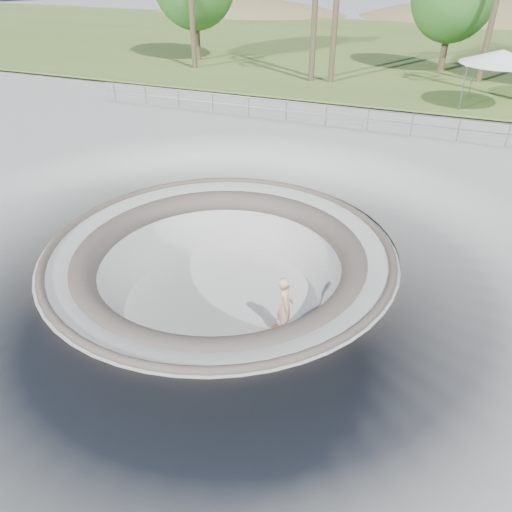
% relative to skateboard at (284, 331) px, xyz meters
% --- Properties ---
extents(ground, '(180.00, 180.00, 0.00)m').
position_rel_skateboard_xyz_m(ground, '(-2.33, 0.78, 1.84)').
color(ground, gray).
rests_on(ground, ground).
extents(skate_bowl, '(14.00, 14.00, 4.10)m').
position_rel_skateboard_xyz_m(skate_bowl, '(-2.33, 0.78, 0.01)').
color(skate_bowl, gray).
rests_on(skate_bowl, ground).
extents(grass_strip, '(180.00, 36.00, 0.12)m').
position_rel_skateboard_xyz_m(grass_strip, '(-2.33, 34.78, 2.06)').
color(grass_strip, '#466227').
rests_on(grass_strip, ground).
extents(distant_hills, '(103.20, 45.00, 28.60)m').
position_rel_skateboard_xyz_m(distant_hills, '(1.45, 57.95, -5.18)').
color(distant_hills, brown).
rests_on(distant_hills, ground).
extents(safety_railing, '(25.00, 0.06, 1.03)m').
position_rel_skateboard_xyz_m(safety_railing, '(-2.33, 12.78, 2.53)').
color(safety_railing, gray).
rests_on(safety_railing, ground).
extents(skateboard, '(0.81, 0.43, 0.08)m').
position_rel_skateboard_xyz_m(skateboard, '(0.00, 0.00, 0.00)').
color(skateboard, '#9A5B3D').
rests_on(skateboard, ground).
extents(skater, '(0.66, 0.78, 1.81)m').
position_rel_skateboard_xyz_m(skater, '(-0.00, 0.00, 0.92)').
color(skater, tan).
rests_on(skater, skateboard).
extents(canopy_white, '(5.63, 5.63, 2.87)m').
position_rel_skateboard_xyz_m(canopy_white, '(5.04, 18.78, 4.63)').
color(canopy_white, gray).
rests_on(canopy_white, ground).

